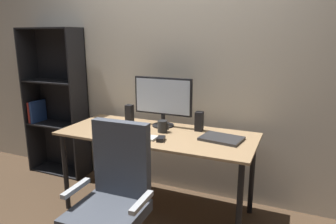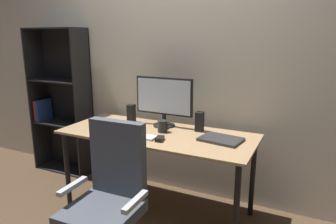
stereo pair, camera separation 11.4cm
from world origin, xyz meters
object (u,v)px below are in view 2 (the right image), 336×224
(desk, at_px, (157,142))
(keyboard, at_px, (139,136))
(laptop, at_px, (221,139))
(office_chair, at_px, (108,206))
(bookshelf, at_px, (62,102))
(monitor, at_px, (164,99))
(speaker_right, at_px, (200,122))
(speaker_left, at_px, (131,113))
(mouse, at_px, (160,139))
(coffee_mug, at_px, (163,126))

(desk, distance_m, keyboard, 0.21)
(laptop, bearing_deg, office_chair, -113.87)
(desk, distance_m, bookshelf, 1.47)
(keyboard, bearing_deg, monitor, 84.61)
(speaker_right, xyz_separation_m, office_chair, (-0.27, -0.97, -0.37))
(laptop, height_order, bookshelf, bookshelf)
(monitor, xyz_separation_m, speaker_left, (-0.35, -0.01, -0.17))
(monitor, distance_m, speaker_left, 0.39)
(desk, xyz_separation_m, mouse, (0.12, -0.17, 0.10))
(monitor, relative_size, office_chair, 0.55)
(desk, distance_m, speaker_left, 0.47)
(speaker_left, bearing_deg, laptop, -9.88)
(coffee_mug, xyz_separation_m, speaker_left, (-0.42, 0.16, 0.03))
(mouse, distance_m, coffee_mug, 0.23)
(desk, bearing_deg, office_chair, -86.92)
(speaker_right, height_order, office_chair, office_chair)
(keyboard, height_order, speaker_left, speaker_left)
(keyboard, distance_m, laptop, 0.66)
(laptop, bearing_deg, mouse, -145.55)
(desk, xyz_separation_m, speaker_right, (0.31, 0.20, 0.17))
(laptop, bearing_deg, desk, -167.61)
(desk, distance_m, coffee_mug, 0.14)
(speaker_right, bearing_deg, office_chair, -105.52)
(mouse, xyz_separation_m, bookshelf, (-1.54, 0.53, 0.05))
(coffee_mug, distance_m, speaker_right, 0.32)
(laptop, bearing_deg, keyboard, -153.22)
(mouse, bearing_deg, speaker_left, 131.12)
(desk, relative_size, mouse, 17.45)
(office_chair, bearing_deg, laptop, 56.12)
(office_chair, xyz_separation_m, bookshelf, (-1.47, 1.12, 0.35))
(desk, height_order, speaker_left, speaker_left)
(office_chair, height_order, bookshelf, bookshelf)
(monitor, relative_size, laptop, 1.72)
(speaker_right, height_order, bookshelf, bookshelf)
(desk, height_order, office_chair, office_chair)
(office_chair, bearing_deg, mouse, 81.28)
(coffee_mug, bearing_deg, keyboard, -117.87)
(laptop, distance_m, speaker_right, 0.30)
(coffee_mug, bearing_deg, monitor, 112.97)
(office_chair, relative_size, bookshelf, 0.62)
(laptop, distance_m, speaker_left, 0.96)
(keyboard, relative_size, bookshelf, 0.18)
(speaker_right, bearing_deg, laptop, -34.06)
(mouse, bearing_deg, coffee_mug, 98.82)
(monitor, distance_m, keyboard, 0.45)
(speaker_left, height_order, office_chair, office_chair)
(keyboard, relative_size, speaker_left, 1.71)
(speaker_left, bearing_deg, office_chair, -66.27)
(desk, height_order, bookshelf, bookshelf)
(keyboard, xyz_separation_m, speaker_right, (0.39, 0.37, 0.08))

